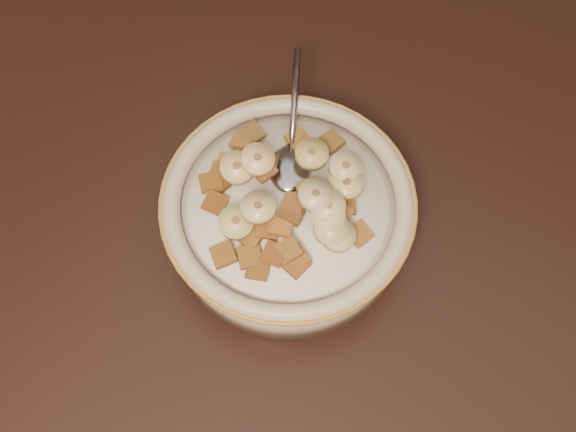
% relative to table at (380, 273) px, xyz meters
% --- Properties ---
extents(floor, '(4.00, 4.50, 0.10)m').
position_rel_table_xyz_m(floor, '(0.00, 0.00, -0.78)').
color(floor, '#422816').
rests_on(floor, ground).
extents(table, '(1.44, 0.96, 0.04)m').
position_rel_table_xyz_m(table, '(0.00, 0.00, 0.00)').
color(table, black).
rests_on(table, floor).
extents(cereal_bowl, '(0.22, 0.22, 0.05)m').
position_rel_table_xyz_m(cereal_bowl, '(-0.10, -0.01, 0.05)').
color(cereal_bowl, beige).
rests_on(cereal_bowl, table).
extents(milk, '(0.19, 0.19, 0.00)m').
position_rel_table_xyz_m(milk, '(-0.10, -0.01, 0.07)').
color(milk, white).
rests_on(milk, cereal_bowl).
extents(spoon, '(0.06, 0.07, 0.01)m').
position_rel_table_xyz_m(spoon, '(-0.11, 0.03, 0.08)').
color(spoon, gray).
rests_on(spoon, cereal_bowl).
extents(cereal_square_0, '(0.03, 0.03, 0.01)m').
position_rel_table_xyz_m(cereal_square_0, '(-0.16, 0.04, 0.08)').
color(cereal_square_0, brown).
rests_on(cereal_square_0, milk).
extents(cereal_square_1, '(0.03, 0.03, 0.01)m').
position_rel_table_xyz_m(cereal_square_1, '(-0.12, 0.06, 0.08)').
color(cereal_square_1, brown).
rests_on(cereal_square_1, milk).
extents(cereal_square_2, '(0.03, 0.02, 0.01)m').
position_rel_table_xyz_m(cereal_square_2, '(-0.06, -0.06, 0.08)').
color(cereal_square_2, brown).
rests_on(cereal_square_2, milk).
extents(cereal_square_3, '(0.03, 0.03, 0.01)m').
position_rel_table_xyz_m(cereal_square_3, '(-0.08, 0.01, 0.09)').
color(cereal_square_3, brown).
rests_on(cereal_square_3, milk).
extents(cereal_square_4, '(0.03, 0.03, 0.01)m').
position_rel_table_xyz_m(cereal_square_4, '(-0.10, -0.07, 0.08)').
color(cereal_square_4, brown).
rests_on(cereal_square_4, milk).
extents(cereal_square_5, '(0.03, 0.03, 0.01)m').
position_rel_table_xyz_m(cereal_square_5, '(-0.17, -0.02, 0.08)').
color(cereal_square_5, brown).
rests_on(cereal_square_5, milk).
extents(cereal_square_6, '(0.02, 0.02, 0.01)m').
position_rel_table_xyz_m(cereal_square_6, '(-0.16, 0.02, 0.08)').
color(cereal_square_6, brown).
rests_on(cereal_square_6, milk).
extents(cereal_square_7, '(0.03, 0.03, 0.01)m').
position_rel_table_xyz_m(cereal_square_7, '(-0.09, -0.08, 0.08)').
color(cereal_square_7, brown).
rests_on(cereal_square_7, milk).
extents(cereal_square_8, '(0.03, 0.03, 0.01)m').
position_rel_table_xyz_m(cereal_square_8, '(-0.09, 0.07, 0.08)').
color(cereal_square_8, brown).
rests_on(cereal_square_8, milk).
extents(cereal_square_9, '(0.02, 0.03, 0.01)m').
position_rel_table_xyz_m(cereal_square_9, '(-0.16, -0.01, 0.08)').
color(cereal_square_9, brown).
rests_on(cereal_square_9, milk).
extents(cereal_square_10, '(0.02, 0.02, 0.01)m').
position_rel_table_xyz_m(cereal_square_10, '(-0.12, -0.05, 0.08)').
color(cereal_square_10, brown).
rests_on(cereal_square_10, milk).
extents(cereal_square_11, '(0.02, 0.02, 0.01)m').
position_rel_table_xyz_m(cereal_square_11, '(-0.05, -0.00, 0.09)').
color(cereal_square_11, '#986528').
rests_on(cereal_square_11, milk).
extents(cereal_square_12, '(0.03, 0.03, 0.01)m').
position_rel_table_xyz_m(cereal_square_12, '(-0.10, -0.04, 0.09)').
color(cereal_square_12, brown).
rests_on(cereal_square_12, milk).
extents(cereal_square_13, '(0.02, 0.02, 0.01)m').
position_rel_table_xyz_m(cereal_square_13, '(-0.07, 0.01, 0.09)').
color(cereal_square_13, brown).
rests_on(cereal_square_13, milk).
extents(cereal_square_14, '(0.02, 0.02, 0.01)m').
position_rel_table_xyz_m(cereal_square_14, '(-0.09, -0.02, 0.09)').
color(cereal_square_14, brown).
rests_on(cereal_square_14, milk).
extents(cereal_square_15, '(0.03, 0.03, 0.01)m').
position_rel_table_xyz_m(cereal_square_15, '(-0.08, -0.05, 0.09)').
color(cereal_square_15, olive).
rests_on(cereal_square_15, milk).
extents(cereal_square_16, '(0.03, 0.03, 0.01)m').
position_rel_table_xyz_m(cereal_square_16, '(-0.09, -0.04, 0.09)').
color(cereal_square_16, '#925E2A').
rests_on(cereal_square_16, milk).
extents(cereal_square_17, '(0.03, 0.03, 0.01)m').
position_rel_table_xyz_m(cereal_square_17, '(-0.13, 0.02, 0.09)').
color(cereal_square_17, brown).
rests_on(cereal_square_17, milk).
extents(cereal_square_18, '(0.02, 0.02, 0.01)m').
position_rel_table_xyz_m(cereal_square_18, '(-0.17, -0.01, 0.08)').
color(cereal_square_18, '#9D6134').
rests_on(cereal_square_18, milk).
extents(cereal_square_19, '(0.02, 0.02, 0.01)m').
position_rel_table_xyz_m(cereal_square_19, '(-0.17, 0.03, 0.08)').
color(cereal_square_19, '#9B6132').
rests_on(cereal_square_19, milk).
extents(cereal_square_20, '(0.02, 0.02, 0.01)m').
position_rel_table_xyz_m(cereal_square_20, '(-0.11, -0.05, 0.09)').
color(cereal_square_20, brown).
rests_on(cereal_square_20, milk).
extents(cereal_square_21, '(0.02, 0.02, 0.01)m').
position_rel_table_xyz_m(cereal_square_21, '(-0.09, -0.01, 0.10)').
color(cereal_square_21, '#985A2B').
rests_on(cereal_square_21, milk).
extents(cereal_square_22, '(0.03, 0.03, 0.01)m').
position_rel_table_xyz_m(cereal_square_22, '(-0.03, -0.01, 0.08)').
color(cereal_square_22, '#92511C').
rests_on(cereal_square_22, milk).
extents(cereal_square_23, '(0.02, 0.02, 0.01)m').
position_rel_table_xyz_m(cereal_square_23, '(-0.16, -0.04, 0.08)').
color(cereal_square_23, brown).
rests_on(cereal_square_23, milk).
extents(cereal_square_24, '(0.03, 0.03, 0.01)m').
position_rel_table_xyz_m(cereal_square_24, '(-0.17, 0.00, 0.08)').
color(cereal_square_24, '#915E19').
rests_on(cereal_square_24, milk).
extents(cereal_square_25, '(0.03, 0.03, 0.01)m').
position_rel_table_xyz_m(cereal_square_25, '(-0.06, 0.02, 0.09)').
color(cereal_square_25, '#9D5C2F').
rests_on(cereal_square_25, milk).
extents(cereal_square_26, '(0.03, 0.03, 0.01)m').
position_rel_table_xyz_m(cereal_square_26, '(-0.05, 0.01, 0.08)').
color(cereal_square_26, brown).
rests_on(cereal_square_26, milk).
extents(cereal_square_27, '(0.03, 0.03, 0.01)m').
position_rel_table_xyz_m(cereal_square_27, '(-0.07, -0.05, 0.08)').
color(cereal_square_27, '#98581E').
rests_on(cereal_square_27, milk).
extents(cereal_square_28, '(0.03, 0.03, 0.01)m').
position_rel_table_xyz_m(cereal_square_28, '(-0.12, -0.08, 0.08)').
color(cereal_square_28, '#936322').
rests_on(cereal_square_28, milk).
extents(cereal_square_29, '(0.03, 0.03, 0.01)m').
position_rel_table_xyz_m(cereal_square_29, '(-0.13, 0.01, 0.09)').
color(cereal_square_29, brown).
rests_on(cereal_square_29, milk).
extents(cereal_square_30, '(0.03, 0.03, 0.01)m').
position_rel_table_xyz_m(cereal_square_30, '(-0.17, -0.01, 0.08)').
color(cereal_square_30, brown).
rests_on(cereal_square_30, milk).
extents(cereal_square_31, '(0.02, 0.02, 0.01)m').
position_rel_table_xyz_m(cereal_square_31, '(-0.09, -0.06, 0.09)').
color(cereal_square_31, brown).
rests_on(cereal_square_31, milk).
extents(banana_slice_0, '(0.04, 0.03, 0.02)m').
position_rel_table_xyz_m(banana_slice_0, '(-0.04, -0.02, 0.09)').
color(banana_slice_0, '#FDE593').
rests_on(banana_slice_0, milk).
extents(banana_slice_1, '(0.04, 0.04, 0.01)m').
position_rel_table_xyz_m(banana_slice_1, '(-0.06, 0.02, 0.10)').
color(banana_slice_1, '#F7E580').
rests_on(banana_slice_1, milk).
extents(banana_slice_2, '(0.04, 0.04, 0.01)m').
position_rel_table_xyz_m(banana_slice_2, '(-0.11, -0.04, 0.11)').
color(banana_slice_2, '#E3D789').
rests_on(banana_slice_2, milk).
extents(banana_slice_3, '(0.04, 0.04, 0.01)m').
position_rel_table_xyz_m(banana_slice_3, '(-0.13, -0.05, 0.09)').
color(banana_slice_3, '#C9C175').
rests_on(banana_slice_3, milk).
extents(banana_slice_4, '(0.04, 0.04, 0.01)m').
position_rel_table_xyz_m(banana_slice_4, '(-0.05, -0.02, 0.10)').
color(banana_slice_4, '#F2E390').
rests_on(banana_slice_4, milk).
extents(banana_slice_5, '(0.04, 0.04, 0.01)m').
position_rel_table_xyz_m(banana_slice_5, '(-0.07, -0.00, 0.11)').
color(banana_slice_5, beige).
rests_on(banana_slice_5, milk).
extents(banana_slice_6, '(0.03, 0.03, 0.02)m').
position_rel_table_xyz_m(banana_slice_6, '(-0.15, -0.00, 0.09)').
color(banana_slice_6, '#FCE788').
rests_on(banana_slice_6, milk).
extents(banana_slice_7, '(0.04, 0.04, 0.02)m').
position_rel_table_xyz_m(banana_slice_7, '(-0.14, 0.01, 0.10)').
color(banana_slice_7, '#F6D786').
rests_on(banana_slice_7, milk).
extents(banana_slice_8, '(0.04, 0.04, 0.01)m').
position_rel_table_xyz_m(banana_slice_8, '(-0.06, -0.01, 0.10)').
color(banana_slice_8, '#FEE3A9').
rests_on(banana_slice_8, milk).
extents(banana_slice_9, '(0.04, 0.04, 0.01)m').
position_rel_table_xyz_m(banana_slice_9, '(-0.06, 0.03, 0.09)').
color(banana_slice_9, '#FFF5AB').
rests_on(banana_slice_9, milk).
extents(banana_slice_10, '(0.04, 0.04, 0.01)m').
position_rel_table_xyz_m(banana_slice_10, '(-0.06, -0.01, 0.10)').
color(banana_slice_10, '#E7CF84').
rests_on(banana_slice_10, milk).
extents(banana_slice_11, '(0.04, 0.04, 0.01)m').
position_rel_table_xyz_m(banana_slice_11, '(-0.06, 0.04, 0.10)').
color(banana_slice_11, '#C8BE86').
rests_on(banana_slice_11, milk).
extents(banana_slice_12, '(0.04, 0.04, 0.01)m').
position_rel_table_xyz_m(banana_slice_12, '(-0.10, 0.04, 0.10)').
color(banana_slice_12, tan).
rests_on(banana_slice_12, milk).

